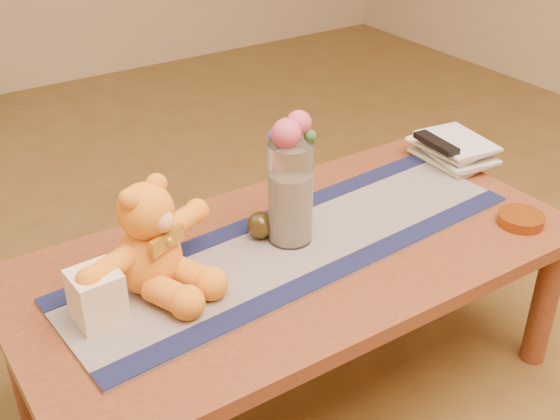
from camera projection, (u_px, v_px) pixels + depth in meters
floor at (295, 384)px, 1.95m from camera, size 5.50×5.50×0.00m
coffee_table_top at (297, 257)px, 1.73m from camera, size 1.40×0.70×0.04m
table_leg_fr at (545, 301)px, 1.94m from camera, size 0.07×0.07×0.41m
table_leg_bl at (20, 356)px, 1.75m from camera, size 0.07×0.07×0.41m
table_leg_br at (403, 213)px, 2.36m from camera, size 0.07×0.07×0.41m
persian_runner at (297, 245)px, 1.73m from camera, size 1.22×0.43×0.01m
runner_border_near at (336, 270)px, 1.63m from camera, size 1.20×0.14×0.00m
runner_border_far at (262, 219)px, 1.83m from camera, size 1.20×0.14×0.00m
teddy_bear at (147, 237)px, 1.52m from camera, size 0.45×0.42×0.25m
pillar_candle at (97, 296)px, 1.45m from camera, size 0.10×0.10×0.12m
candle_wick at (93, 271)px, 1.42m from camera, size 0.00×0.00×0.01m
glass_vase at (291, 193)px, 1.68m from camera, size 0.11×0.11×0.26m
potpourri_fill at (290, 207)px, 1.70m from camera, size 0.09×0.09×0.18m
rose_left at (286, 134)px, 1.58m from camera, size 0.07×0.07×0.07m
rose_right at (299, 123)px, 1.61m from camera, size 0.06×0.06×0.06m
blue_flower_back at (286, 127)px, 1.63m from camera, size 0.04×0.04×0.04m
blue_flower_side at (275, 136)px, 1.61m from camera, size 0.04×0.04×0.04m
leaf_sprig at (310, 136)px, 1.61m from camera, size 0.03×0.03×0.03m
bronze_ball at (261, 225)px, 1.74m from camera, size 0.09×0.09×0.07m
book_bottom at (431, 164)px, 2.10m from camera, size 0.17×0.23×0.02m
book_lower at (434, 159)px, 2.09m from camera, size 0.20×0.25×0.02m
book_upper at (430, 153)px, 2.08m from camera, size 0.17×0.23×0.02m
book_top at (435, 147)px, 2.07m from camera, size 0.19×0.24×0.02m
tv_remote at (436, 143)px, 2.06m from camera, size 0.06×0.16×0.02m
amber_dish at (521, 219)px, 1.82m from camera, size 0.12×0.12×0.03m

